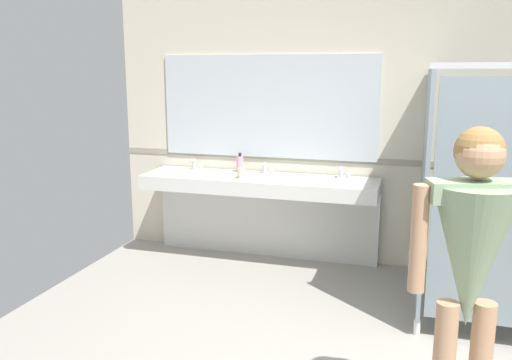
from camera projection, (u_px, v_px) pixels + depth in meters
The scene contains 7 objects.
wall_back at pixel (459, 123), 4.97m from camera, with size 6.91×0.12×2.89m, color beige.
wall_back_tile_band at pixel (456, 165), 4.98m from camera, with size 6.91×0.01×0.06m, color #9E937F.
vanity_counter at pixel (261, 198), 5.37m from camera, with size 2.34×0.60×1.01m.
mirror_panel at pixel (267, 107), 5.39m from camera, with size 2.24×0.02×1.04m, color silver.
person_standing at pixel (471, 255), 2.52m from camera, with size 0.57×0.49×1.68m.
soap_dispenser at pixel (240, 164), 5.46m from camera, with size 0.07×0.07×0.20m.
paper_cup at pixel (241, 174), 5.14m from camera, with size 0.07×0.07×0.10m, color beige.
Camera 1 is at (-0.39, -2.67, 1.93)m, focal length 37.27 mm.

